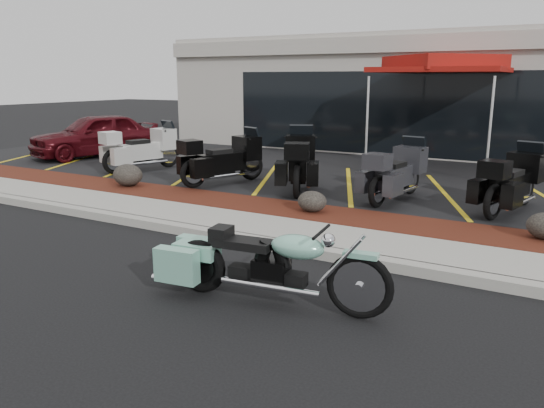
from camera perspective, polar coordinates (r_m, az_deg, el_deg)
The scene contains 17 objects.
ground at distance 7.83m, azimuth -6.74°, elevation -6.01°, with size 90.00×90.00×0.00m, color black.
curb at distance 8.51m, azimuth -3.21°, elevation -3.80°, with size 24.00×0.25×0.15m, color gray.
sidewalk at distance 9.08m, azimuth -0.84°, elevation -2.67°, with size 24.00×1.20×0.15m, color gray.
mulch_bed at distance 10.10m, azimuth 2.56°, elevation -0.99°, with size 24.00×1.20×0.16m, color #3B180D.
upper_lot at distance 15.03m, azimuth 11.87°, elevation 3.48°, with size 26.00×9.60×0.15m, color black.
dealership_building at distance 20.89m, azimuth 17.44°, elevation 11.20°, with size 18.00×8.16×4.00m.
boulder_left at distance 12.66m, azimuth -15.26°, elevation 3.03°, with size 0.72×0.60×0.51m, color black.
boulder_mid at distance 9.87m, azimuth 4.33°, elevation 0.29°, with size 0.55×0.46×0.39m, color black.
hero_cruiser at distance 5.86m, azimuth 9.44°, elevation -7.72°, with size 2.81×0.71×0.99m, color #7BBFA6, non-canonical shape.
touring_white at distance 15.11m, azimuth -11.12°, elevation 6.36°, with size 2.25×0.86×1.31m, color silver, non-canonical shape.
touring_black_front at distance 12.95m, azimuth -2.25°, elevation 5.44°, with size 2.23×0.85×1.30m, color black, non-canonical shape.
touring_black_mid at distance 12.58m, azimuth 3.13°, elevation 5.40°, with size 2.38×0.91×1.38m, color black, non-canonical shape.
touring_grey at distance 11.71m, azimuth 14.84°, elevation 4.04°, with size 2.15×0.82×1.25m, color #2C2C31, non-canonical shape.
touring_black_rear at distance 11.43m, azimuth 25.79°, elevation 2.97°, with size 2.17×0.83×1.26m, color black, non-canonical shape.
parked_car at distance 17.86m, azimuth -18.44°, elevation 7.07°, with size 1.61×4.00×1.36m, color #41090F.
traffic_cone at distance 14.88m, azimuth 12.56°, elevation 4.45°, with size 0.32×0.32×0.41m, color red.
popup_canopy at distance 15.31m, azimuth 17.87°, elevation 13.93°, with size 3.88×3.88×3.02m.
Camera 1 is at (4.37, -5.95, 2.59)m, focal length 35.00 mm.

